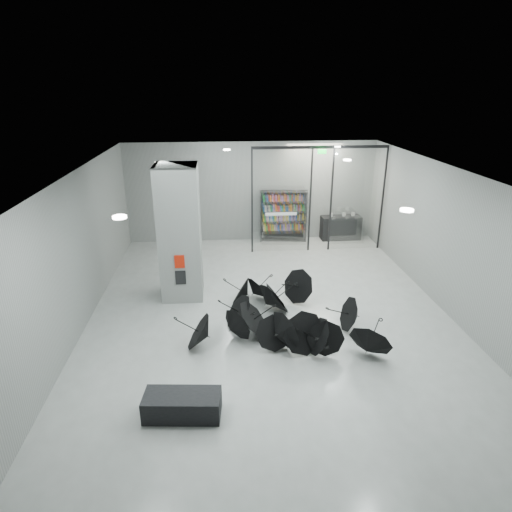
{
  "coord_description": "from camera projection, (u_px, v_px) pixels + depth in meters",
  "views": [
    {
      "loc": [
        -1.32,
        -10.21,
        6.04
      ],
      "look_at": [
        -0.3,
        1.5,
        1.4
      ],
      "focal_mm": 30.48,
      "sensor_mm": 36.0,
      "label": 1
    }
  ],
  "objects": [
    {
      "name": "fire_cabinet",
      "position": [
        180.0,
        262.0,
        12.37
      ],
      "size": [
        0.28,
        0.04,
        0.38
      ],
      "primitive_type": "cube",
      "color": "#A50A07",
      "rests_on": "column"
    },
    {
      "name": "info_panel",
      "position": [
        181.0,
        278.0,
        12.55
      ],
      "size": [
        0.3,
        0.03,
        0.42
      ],
      "primitive_type": "cube",
      "color": "black",
      "rests_on": "column"
    },
    {
      "name": "bookshelf",
      "position": [
        284.0,
        216.0,
        17.76
      ],
      "size": [
        1.93,
        0.61,
        2.09
      ],
      "primitive_type": null,
      "rotation": [
        0.0,
        0.0,
        -0.12
      ],
      "color": "black",
      "rests_on": "ground"
    },
    {
      "name": "umbrella_cluster",
      "position": [
        281.0,
        321.0,
        11.32
      ],
      "size": [
        5.11,
        4.64,
        1.27
      ],
      "color": "black",
      "rests_on": "ground"
    },
    {
      "name": "bench",
      "position": [
        182.0,
        405.0,
        8.45
      ],
      "size": [
        1.54,
        0.78,
        0.48
      ],
      "primitive_type": "cube",
      "rotation": [
        0.0,
        0.0,
        -0.09
      ],
      "color": "black",
      "rests_on": "ground"
    },
    {
      "name": "room",
      "position": [
        273.0,
        224.0,
        10.74
      ],
      "size": [
        14.0,
        14.02,
        4.01
      ],
      "color": "gray",
      "rests_on": "ground"
    },
    {
      "name": "column",
      "position": [
        180.0,
        233.0,
        12.7
      ],
      "size": [
        1.2,
        1.2,
        4.0
      ],
      "primitive_type": "cube",
      "color": "slate",
      "rests_on": "ground"
    },
    {
      "name": "glass_partition",
      "position": [
        318.0,
        195.0,
        16.27
      ],
      "size": [
        5.06,
        0.08,
        4.0
      ],
      "color": "silver",
      "rests_on": "ground"
    },
    {
      "name": "shop_counter",
      "position": [
        340.0,
        227.0,
        18.14
      ],
      "size": [
        1.64,
        0.67,
        0.98
      ],
      "primitive_type": "cube",
      "rotation": [
        0.0,
        0.0,
        0.01
      ],
      "color": "black",
      "rests_on": "ground"
    },
    {
      "name": "exit_sign",
      "position": [
        322.0,
        152.0,
        15.49
      ],
      "size": [
        0.3,
        0.06,
        0.15
      ],
      "primitive_type": "cube",
      "color": "#0CE533",
      "rests_on": "room"
    }
  ]
}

